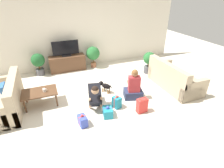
% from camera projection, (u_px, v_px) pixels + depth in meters
% --- Properties ---
extents(ground_plane, '(16.00, 16.00, 0.00)m').
position_uv_depth(ground_plane, '(99.00, 98.00, 5.12)').
color(ground_plane, beige).
extents(wall_back, '(8.40, 0.06, 2.60)m').
position_uv_depth(wall_back, '(76.00, 34.00, 6.64)').
color(wall_back, silver).
rests_on(wall_back, ground_plane).
extents(sofa_left, '(0.86, 1.77, 0.85)m').
position_uv_depth(sofa_left, '(4.00, 100.00, 4.47)').
color(sofa_left, tan).
rests_on(sofa_left, ground_plane).
extents(sofa_right, '(0.86, 1.77, 0.85)m').
position_uv_depth(sofa_right, '(174.00, 79.00, 5.53)').
color(sofa_right, tan).
rests_on(sofa_right, ground_plane).
extents(coffee_table, '(0.90, 0.60, 0.40)m').
position_uv_depth(coffee_table, '(40.00, 93.00, 4.66)').
color(coffee_table, brown).
rests_on(coffee_table, ground_plane).
extents(tv_console, '(1.34, 0.45, 0.58)m').
position_uv_depth(tv_console, '(68.00, 63.00, 6.72)').
color(tv_console, brown).
rests_on(tv_console, ground_plane).
extents(tv, '(0.96, 0.20, 0.58)m').
position_uv_depth(tv, '(66.00, 49.00, 6.46)').
color(tv, black).
rests_on(tv, tv_console).
extents(potted_plant_corner_right, '(0.44, 0.44, 0.81)m').
position_uv_depth(potted_plant_corner_right, '(149.00, 61.00, 6.41)').
color(potted_plant_corner_right, '#4C4C51').
rests_on(potted_plant_corner_right, ground_plane).
extents(potted_plant_back_left, '(0.47, 0.47, 0.81)m').
position_uv_depth(potted_plant_back_left, '(38.00, 62.00, 6.25)').
color(potted_plant_back_left, '#4C4C51').
rests_on(potted_plant_back_left, ground_plane).
extents(potted_plant_back_right, '(0.53, 0.53, 0.84)m').
position_uv_depth(potted_plant_back_right, '(93.00, 54.00, 6.89)').
color(potted_plant_back_right, '#A36042').
rests_on(potted_plant_back_right, ground_plane).
extents(person_kneeling, '(0.48, 0.84, 0.79)m').
position_uv_depth(person_kneeling, '(95.00, 96.00, 4.58)').
color(person_kneeling, '#23232D').
rests_on(person_kneeling, ground_plane).
extents(person_sitting, '(0.61, 0.57, 0.91)m').
position_uv_depth(person_sitting, '(134.00, 88.00, 4.97)').
color(person_sitting, '#283351').
rests_on(person_sitting, ground_plane).
extents(dog, '(0.32, 0.43, 0.33)m').
position_uv_depth(dog, '(105.00, 86.00, 5.30)').
color(dog, black).
rests_on(dog, ground_plane).
extents(gift_box_a, '(0.21, 0.29, 0.30)m').
position_uv_depth(gift_box_a, '(83.00, 121.00, 4.04)').
color(gift_box_a, '#3D51BC').
rests_on(gift_box_a, ground_plane).
extents(gift_box_b, '(0.29, 0.35, 0.29)m').
position_uv_depth(gift_box_b, '(108.00, 112.00, 4.34)').
color(gift_box_b, teal).
rests_on(gift_box_b, ground_plane).
extents(gift_box_c, '(0.23, 0.26, 0.37)m').
position_uv_depth(gift_box_c, '(117.00, 102.00, 4.64)').
color(gift_box_c, teal).
rests_on(gift_box_c, ground_plane).
extents(gift_bag_a, '(0.28, 0.18, 0.41)m').
position_uv_depth(gift_bag_a, '(142.00, 105.00, 4.44)').
color(gift_bag_a, red).
rests_on(gift_bag_a, ground_plane).
extents(mug, '(0.12, 0.08, 0.09)m').
position_uv_depth(mug, '(44.00, 90.00, 4.62)').
color(mug, silver).
rests_on(mug, coffee_table).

